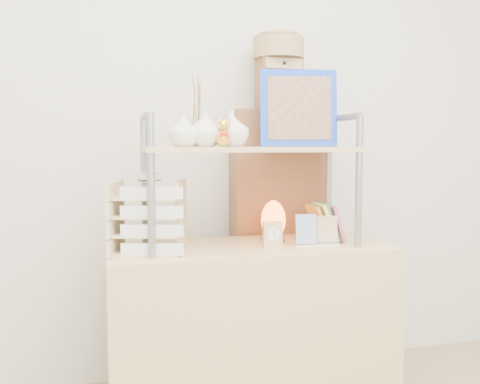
% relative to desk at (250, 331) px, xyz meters
% --- Properties ---
extents(desk, '(1.20, 0.50, 0.75)m').
position_rel_desk_xyz_m(desk, '(0.00, 0.00, 0.00)').
color(desk, tan).
rests_on(desk, ground).
extents(cabinet, '(0.47, 0.28, 1.35)m').
position_rel_desk_xyz_m(cabinet, '(0.25, 0.37, 0.30)').
color(cabinet, brown).
rests_on(cabinet, ground).
extents(hutch, '(0.90, 0.34, 0.77)m').
position_rel_desk_xyz_m(hutch, '(-0.02, 0.01, 0.81)').
color(hutch, gray).
rests_on(hutch, desk).
extents(letter_tray, '(0.32, 0.31, 0.32)m').
position_rel_desk_xyz_m(letter_tray, '(-0.43, -0.03, 0.50)').
color(letter_tray, '#DDC485').
rests_on(letter_tray, desk).
extents(salt_lamp, '(0.12, 0.11, 0.18)m').
position_rel_desk_xyz_m(salt_lamp, '(0.13, 0.07, 0.47)').
color(salt_lamp, brown).
rests_on(salt_lamp, desk).
extents(desk_clock, '(0.08, 0.04, 0.11)m').
position_rel_desk_xyz_m(desk_clock, '(0.08, -0.07, 0.43)').
color(desk_clock, tan).
rests_on(desk_clock, desk).
extents(postcard_stand, '(0.20, 0.08, 0.14)m').
position_rel_desk_xyz_m(postcard_stand, '(0.28, -0.07, 0.41)').
color(postcard_stand, white).
rests_on(postcard_stand, desk).
extents(drawer_chest, '(0.20, 0.16, 0.25)m').
position_rel_desk_xyz_m(drawer_chest, '(0.25, 0.35, 1.10)').
color(drawer_chest, brown).
rests_on(drawer_chest, cabinet).
extents(woven_basket, '(0.25, 0.25, 0.10)m').
position_rel_desk_xyz_m(woven_basket, '(0.25, 0.35, 1.28)').
color(woven_basket, olive).
rests_on(woven_basket, drawer_chest).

